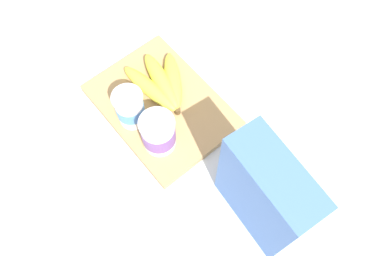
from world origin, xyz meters
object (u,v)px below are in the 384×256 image
Objects in this scene: yogurt_cup_back at (130,108)px; cutting_board at (162,106)px; yogurt_cup_front at (158,133)px; banana_bunch at (162,83)px; cereal_box at (266,193)px.

cutting_board is at bearing -99.14° from yogurt_cup_back.
yogurt_cup_front is at bearing -172.92° from yogurt_cup_back.
banana_bunch is at bearing -39.95° from yogurt_cup_front.
cereal_box reaches higher than yogurt_cup_back.
yogurt_cup_front is 0.55× the size of banana_bunch.
yogurt_cup_back is (0.09, 0.01, 0.00)m from yogurt_cup_front.
yogurt_cup_front is at bearing -159.37° from cereal_box.
cutting_board is 1.80× the size of banana_bunch.
cereal_box is 1.37× the size of banana_bunch.
yogurt_cup_front reaches higher than cutting_board.
cereal_box is 0.26m from yogurt_cup_front.
banana_bunch is at bearing -178.64° from cereal_box.
cutting_board is at bearing -39.53° from yogurt_cup_front.
yogurt_cup_front is 0.15m from banana_bunch.
cereal_box reaches higher than cutting_board.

